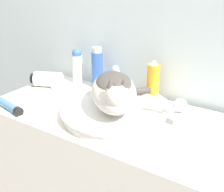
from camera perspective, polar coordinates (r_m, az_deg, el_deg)
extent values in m
cube|color=silver|center=(1.31, 8.46, 13.85)|extent=(8.00, 0.05, 2.40)
cylinder|color=silver|center=(1.12, 0.33, -3.46)|extent=(0.40, 0.40, 0.03)
torus|color=silver|center=(1.11, 0.33, -2.65)|extent=(0.42, 0.42, 0.02)
ellipsoid|color=silver|center=(1.08, 0.34, 0.91)|extent=(0.33, 0.36, 0.13)
ellipsoid|color=#47423D|center=(1.07, 0.34, 2.67)|extent=(0.25, 0.27, 0.06)
sphere|color=silver|center=(0.95, 1.03, 0.20)|extent=(0.08, 0.08, 0.08)
sphere|color=#47423D|center=(0.94, 1.03, 1.48)|extent=(0.05, 0.05, 0.05)
cone|color=#47423D|center=(0.93, -0.35, 2.65)|extent=(0.03, 0.03, 0.03)
cone|color=#47423D|center=(0.93, 2.43, 2.73)|extent=(0.03, 0.03, 0.03)
cylinder|color=#47423D|center=(1.21, 3.47, 0.80)|extent=(0.14, 0.17, 0.03)
cylinder|color=silver|center=(1.08, 13.40, -4.44)|extent=(0.04, 0.04, 0.06)
cylinder|color=silver|center=(1.06, 11.21, -1.53)|extent=(0.11, 0.05, 0.07)
sphere|color=silver|center=(1.06, 13.67, -1.83)|extent=(0.05, 0.05, 0.05)
cylinder|color=silver|center=(1.36, 0.68, 2.99)|extent=(0.04, 0.04, 0.10)
sphere|color=#B7B7BC|center=(1.34, 0.69, 5.45)|extent=(0.04, 0.04, 0.04)
cylinder|color=white|center=(1.48, -7.00, 5.43)|extent=(0.05, 0.05, 0.15)
sphere|color=#3866AD|center=(1.46, -7.16, 8.62)|extent=(0.05, 0.05, 0.05)
cylinder|color=orange|center=(1.26, 8.30, 2.65)|extent=(0.06, 0.06, 0.17)
cone|color=white|center=(1.23, 8.56, 6.82)|extent=(0.03, 0.03, 0.02)
cylinder|color=#335BB7|center=(1.40, -3.01, 5.26)|extent=(0.06, 0.06, 0.18)
cylinder|color=#B7B7BC|center=(1.37, -3.10, 9.34)|extent=(0.05, 0.05, 0.03)
cylinder|color=#4C7FB2|center=(1.26, -20.32, -1.81)|extent=(0.15, 0.06, 0.03)
cylinder|color=black|center=(1.19, -18.51, -3.01)|extent=(0.03, 0.04, 0.04)
cylinder|color=silver|center=(1.46, -12.81, 3.33)|extent=(0.16, 0.13, 0.08)
cylinder|color=silver|center=(1.45, -10.99, 2.41)|extent=(0.07, 0.10, 0.03)
cylinder|color=black|center=(1.49, -15.60, 3.45)|extent=(0.04, 0.06, 0.05)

